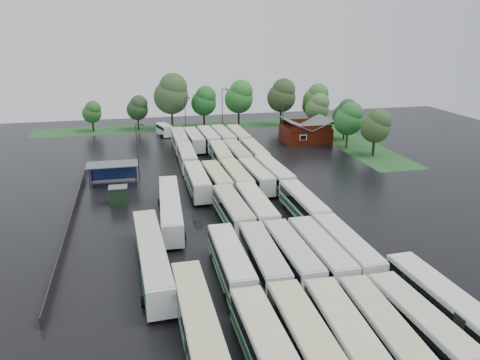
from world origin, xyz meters
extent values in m
plane|color=black|center=(0.00, 0.00, 0.00)|extent=(160.00, 160.00, 0.00)
cube|color=maroon|center=(24.00, 42.80, 1.70)|extent=(10.00, 8.00, 3.40)
cube|color=#4C4F51|center=(21.50, 42.80, 4.30)|extent=(5.07, 8.60, 2.19)
cube|color=#4C4F51|center=(26.50, 42.80, 4.30)|extent=(5.07, 8.60, 2.19)
cube|color=maroon|center=(24.00, 38.80, 3.90)|extent=(9.00, 0.20, 1.20)
cube|color=silver|center=(22.00, 38.75, 2.00)|extent=(1.60, 0.12, 1.20)
cylinder|color=#2D2D30|center=(-20.80, 20.00, 1.70)|extent=(0.16, 0.16, 3.40)
cylinder|color=#2D2D30|center=(-13.60, 20.00, 1.70)|extent=(0.16, 0.16, 3.40)
cylinder|color=#2D2D30|center=(-20.80, 23.20, 1.70)|extent=(0.16, 0.16, 3.40)
cylinder|color=#2D2D30|center=(-13.60, 23.20, 1.70)|extent=(0.16, 0.16, 3.40)
cube|color=#4C4F51|center=(-17.20, 21.60, 3.50)|extent=(8.20, 4.20, 0.15)
cube|color=navy|center=(-17.20, 23.50, 1.60)|extent=(7.60, 0.08, 2.60)
cube|color=black|center=(-16.20, 12.60, 1.25)|extent=(2.50, 2.00, 2.50)
cube|color=#4C4F51|center=(-16.20, 12.60, 2.56)|extent=(2.70, 2.20, 0.12)
cube|color=#1C4C1E|center=(2.00, 64.80, 0.01)|extent=(80.00, 10.00, 0.01)
cube|color=#1C4C1E|center=(34.00, 42.80, 0.01)|extent=(10.00, 50.00, 0.01)
cube|color=#2D2D30|center=(-22.20, 8.00, 0.60)|extent=(0.10, 50.00, 1.20)
cube|color=silver|center=(-4.54, -26.13, 1.98)|extent=(2.98, 13.04, 2.98)
cube|color=black|center=(-4.54, -26.13, 2.57)|extent=(3.04, 12.52, 0.95)
cube|color=#157830|center=(-4.54, -26.13, 1.32)|extent=(3.03, 12.78, 0.65)
cube|color=beige|center=(-4.54, -26.13, 3.52)|extent=(2.87, 12.65, 0.13)
cylinder|color=black|center=(-4.54, -21.98, 0.49)|extent=(2.76, 1.04, 1.04)
cube|color=silver|center=(-1.32, -25.97, 1.99)|extent=(2.83, 13.13, 3.00)
cube|color=black|center=(-1.32, -25.97, 2.59)|extent=(2.90, 12.61, 0.96)
cube|color=#24763E|center=(-1.32, -25.97, 1.33)|extent=(2.89, 12.87, 0.66)
cube|color=beige|center=(-1.32, -25.97, 3.55)|extent=(2.72, 12.74, 0.13)
cylinder|color=black|center=(-1.32, -21.77, 0.49)|extent=(2.79, 1.05, 1.05)
cube|color=silver|center=(1.85, -26.15, 1.98)|extent=(3.29, 13.14, 2.99)
cube|color=black|center=(1.85, -26.15, 2.58)|extent=(3.33, 12.62, 0.96)
cube|color=#146B26|center=(1.85, -26.15, 1.32)|extent=(3.33, 12.88, 0.66)
cube|color=beige|center=(1.85, -26.15, 3.53)|extent=(3.16, 12.74, 0.13)
cylinder|color=black|center=(1.85, -21.98, 0.49)|extent=(2.77, 1.04, 1.04)
cube|color=silver|center=(5.09, -25.92, 1.89)|extent=(3.07, 12.51, 2.85)
cube|color=black|center=(5.09, -25.92, 2.46)|extent=(3.12, 12.02, 0.91)
cube|color=#28753A|center=(5.09, -25.92, 1.26)|extent=(3.12, 12.26, 0.63)
cube|color=#BEBB90|center=(5.09, -25.92, 3.36)|extent=(2.96, 12.13, 0.12)
cylinder|color=black|center=(5.09, -21.94, 0.47)|extent=(2.64, 0.99, 0.99)
cube|color=silver|center=(8.42, -25.98, 1.89)|extent=(3.19, 12.55, 2.85)
cube|color=black|center=(8.42, -25.98, 2.46)|extent=(3.23, 12.05, 0.91)
cube|color=#26693B|center=(8.42, -25.98, 1.26)|extent=(3.23, 12.30, 0.63)
cube|color=beige|center=(8.42, -25.98, 3.37)|extent=(3.07, 12.17, 0.12)
cylinder|color=black|center=(8.42, -22.00, 0.47)|extent=(2.64, 0.99, 0.99)
cube|color=silver|center=(-4.47, -12.19, 1.95)|extent=(2.69, 12.83, 2.94)
cube|color=black|center=(-4.47, -12.19, 2.54)|extent=(2.76, 12.32, 0.94)
cube|color=#177331|center=(-4.47, -12.19, 1.30)|extent=(2.75, 12.57, 0.65)
cube|color=beige|center=(-4.47, -12.19, 3.47)|extent=(2.59, 12.44, 0.13)
cylinder|color=black|center=(-4.47, -16.29, 0.48)|extent=(2.73, 1.03, 1.03)
cylinder|color=black|center=(-4.47, -8.09, 0.48)|extent=(2.73, 1.03, 1.03)
cube|color=silver|center=(-1.00, -12.27, 1.94)|extent=(2.96, 12.80, 2.92)
cube|color=black|center=(-1.00, -12.27, 2.52)|extent=(3.01, 12.29, 0.93)
cube|color=#146D27|center=(-1.00, -12.27, 1.29)|extent=(3.00, 12.54, 0.64)
cube|color=#B8B6A7|center=(-1.00, -12.27, 3.45)|extent=(2.84, 12.41, 0.13)
cylinder|color=black|center=(-1.00, -16.35, 0.48)|extent=(2.71, 1.02, 1.02)
cylinder|color=black|center=(-1.00, -8.20, 0.48)|extent=(2.71, 1.02, 1.02)
cube|color=silver|center=(2.17, -12.23, 1.93)|extent=(2.80, 12.73, 2.91)
cube|color=black|center=(2.17, -12.23, 2.51)|extent=(2.86, 12.22, 0.93)
cube|color=#116F26|center=(2.17, -12.23, 1.29)|extent=(2.85, 12.48, 0.64)
cube|color=#BBB9AA|center=(2.17, -12.23, 3.44)|extent=(2.69, 12.35, 0.13)
cylinder|color=black|center=(2.17, -16.29, 0.48)|extent=(2.70, 1.02, 1.02)
cylinder|color=black|center=(2.17, -8.17, 0.48)|extent=(2.70, 1.02, 1.02)
cube|color=silver|center=(5.25, -12.41, 1.98)|extent=(2.91, 13.03, 2.98)
cube|color=black|center=(5.25, -12.41, 2.57)|extent=(2.97, 12.51, 0.95)
cube|color=#186D33|center=(5.25, -12.41, 1.32)|extent=(2.96, 12.77, 0.65)
cube|color=beige|center=(5.25, -12.41, 3.52)|extent=(2.80, 12.64, 0.13)
cylinder|color=black|center=(5.25, -16.57, 0.49)|extent=(2.76, 1.04, 1.04)
cylinder|color=black|center=(5.25, -8.25, 0.49)|extent=(2.76, 1.04, 1.04)
cube|color=silver|center=(8.30, -12.16, 1.98)|extent=(2.84, 13.05, 2.98)
cube|color=black|center=(8.30, -12.16, 2.58)|extent=(2.90, 12.53, 0.95)
cube|color=#1F7030|center=(8.30, -12.16, 1.32)|extent=(2.89, 12.79, 0.66)
cube|color=beige|center=(8.30, -12.16, 3.53)|extent=(2.73, 12.66, 0.13)
cylinder|color=black|center=(8.30, -16.33, 0.49)|extent=(2.77, 1.04, 1.04)
cylinder|color=black|center=(8.30, -7.99, 0.49)|extent=(2.77, 1.04, 1.04)
cube|color=silver|center=(-1.37, 1.36, 1.95)|extent=(3.11, 12.92, 2.94)
cube|color=black|center=(-1.37, 1.36, 2.54)|extent=(3.16, 12.41, 0.94)
cube|color=#1F6E33|center=(-1.37, 1.36, 1.31)|extent=(3.16, 12.67, 0.65)
cube|color=#B9B391|center=(-1.37, 1.36, 3.48)|extent=(2.99, 12.53, 0.13)
cylinder|color=black|center=(-1.37, -2.75, 0.48)|extent=(2.73, 1.03, 1.03)
cylinder|color=black|center=(-1.37, 5.46, 0.48)|extent=(2.73, 1.03, 1.03)
cube|color=silver|center=(1.80, 1.37, 1.99)|extent=(2.80, 13.10, 3.00)
cube|color=black|center=(1.80, 1.37, 2.59)|extent=(2.86, 12.57, 0.96)
cube|color=#246F3A|center=(1.80, 1.37, 1.33)|extent=(2.85, 12.83, 0.66)
cube|color=beige|center=(1.80, 1.37, 3.54)|extent=(2.69, 12.70, 0.13)
cylinder|color=black|center=(1.80, -2.81, 0.49)|extent=(2.78, 1.05, 1.05)
cylinder|color=black|center=(1.80, 5.56, 0.49)|extent=(2.78, 1.05, 1.05)
cube|color=silver|center=(8.37, 1.27, 1.95)|extent=(2.80, 12.86, 2.94)
cube|color=black|center=(8.37, 1.27, 2.54)|extent=(2.86, 12.35, 0.94)
cube|color=#156926|center=(8.37, 1.27, 1.31)|extent=(2.85, 12.61, 0.65)
cube|color=beige|center=(8.37, 1.27, 3.48)|extent=(2.69, 12.48, 0.13)
cylinder|color=black|center=(8.37, -2.84, 0.48)|extent=(2.73, 1.03, 1.03)
cylinder|color=black|center=(8.37, 5.38, 0.48)|extent=(2.73, 1.03, 1.03)
cube|color=silver|center=(-4.28, 14.46, 1.95)|extent=(2.72, 12.82, 2.93)
cube|color=black|center=(-4.28, 14.46, 2.53)|extent=(2.79, 12.31, 0.94)
cube|color=#1B652B|center=(-4.28, 14.46, 1.30)|extent=(2.78, 12.56, 0.65)
cube|color=beige|center=(-4.28, 14.46, 3.47)|extent=(2.61, 12.43, 0.13)
cylinder|color=black|center=(-4.28, 10.37, 0.48)|extent=(2.72, 1.02, 1.02)
cylinder|color=black|center=(-4.28, 18.56, 0.48)|extent=(2.72, 1.02, 1.02)
cube|color=silver|center=(-1.14, 14.72, 1.88)|extent=(3.10, 12.48, 2.84)
cube|color=black|center=(-1.14, 14.72, 2.45)|extent=(3.14, 11.99, 0.91)
cube|color=#217039|center=(-1.14, 14.72, 1.26)|extent=(3.14, 12.24, 0.62)
cube|color=#C6BE8B|center=(-1.14, 14.72, 3.35)|extent=(2.98, 12.11, 0.12)
cylinder|color=black|center=(-1.14, 10.75, 0.46)|extent=(2.63, 0.99, 0.99)
cylinder|color=black|center=(-1.14, 18.68, 0.46)|extent=(2.63, 0.99, 0.99)
cube|color=silver|center=(1.95, 14.57, 1.98)|extent=(3.03, 13.06, 2.98)
cube|color=black|center=(1.95, 14.57, 2.57)|extent=(3.08, 12.54, 0.95)
cube|color=#1F6B35|center=(1.95, 14.57, 1.32)|extent=(3.08, 12.80, 0.66)
cube|color=beige|center=(1.95, 14.57, 3.52)|extent=(2.91, 12.66, 0.13)
cylinder|color=black|center=(1.95, 10.41, 0.49)|extent=(2.76, 1.04, 1.04)
cylinder|color=black|center=(1.95, 18.73, 0.49)|extent=(2.76, 1.04, 1.04)
cube|color=silver|center=(5.33, 15.11, 1.89)|extent=(3.16, 12.52, 2.84)
cube|color=black|center=(5.33, 15.11, 2.46)|extent=(3.20, 12.02, 0.91)
cube|color=#0F752A|center=(5.33, 15.11, 1.26)|extent=(3.20, 12.27, 0.63)
cube|color=beige|center=(5.33, 15.11, 3.36)|extent=(3.04, 12.14, 0.12)
cylinder|color=black|center=(5.33, 11.14, 0.47)|extent=(2.64, 0.99, 0.99)
cylinder|color=black|center=(5.33, 19.09, 0.47)|extent=(2.64, 0.99, 0.99)
cube|color=silver|center=(8.35, 15.11, 1.98)|extent=(3.22, 13.12, 2.98)
cube|color=black|center=(8.35, 15.11, 2.58)|extent=(3.27, 12.60, 0.96)
cube|color=#266B3B|center=(8.35, 15.11, 1.32)|extent=(3.27, 12.86, 0.66)
cube|color=beige|center=(8.35, 15.11, 3.53)|extent=(3.10, 12.72, 0.13)
cylinder|color=black|center=(8.35, 10.94, 0.49)|extent=(2.77, 1.04, 1.04)
cylinder|color=black|center=(8.35, 19.27, 0.49)|extent=(2.77, 1.04, 1.04)
cube|color=silver|center=(-4.25, 28.69, 1.94)|extent=(2.91, 12.80, 2.92)
cube|color=black|center=(-4.25, 28.69, 2.52)|extent=(2.96, 12.29, 0.93)
cube|color=#1F6D30|center=(-4.25, 28.69, 1.30)|extent=(2.96, 12.54, 0.64)
cube|color=beige|center=(-4.25, 28.69, 3.45)|extent=(2.79, 12.41, 0.13)
cylinder|color=black|center=(-4.25, 24.61, 0.48)|extent=(2.71, 1.02, 1.02)
cylinder|color=black|center=(-4.25, 32.77, 0.48)|extent=(2.71, 1.02, 1.02)
cube|color=silver|center=(2.00, 28.12, 1.95)|extent=(3.08, 12.92, 2.94)
cube|color=black|center=(2.00, 28.12, 2.54)|extent=(3.13, 12.41, 0.94)
cube|color=#1B6F31|center=(2.00, 28.12, 1.31)|extent=(3.13, 12.67, 0.65)
cube|color=beige|center=(2.00, 28.12, 3.48)|extent=(2.96, 12.53, 0.13)
cylinder|color=black|center=(2.00, 24.01, 0.48)|extent=(2.73, 1.03, 1.03)
cylinder|color=black|center=(2.00, 32.23, 0.48)|extent=(2.73, 1.03, 1.03)
cube|color=silver|center=(5.10, 28.11, 1.96)|extent=(2.94, 12.95, 2.96)
cube|color=black|center=(5.10, 28.11, 2.55)|extent=(2.99, 12.44, 0.95)
cube|color=#276F37|center=(5.10, 28.11, 1.31)|extent=(2.99, 12.70, 0.65)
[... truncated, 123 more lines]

